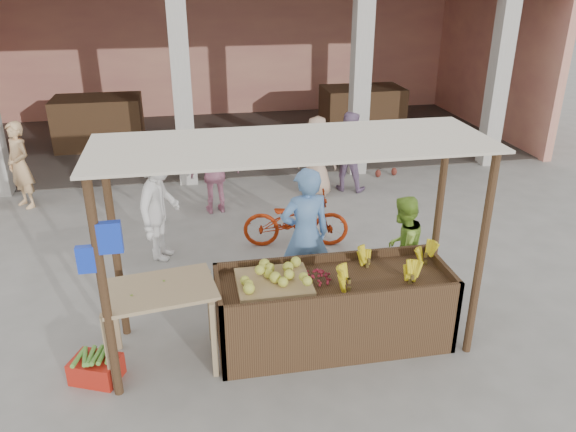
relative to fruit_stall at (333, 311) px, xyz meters
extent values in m
plane|color=slate|center=(-0.50, 0.00, -0.40)|extent=(60.00, 60.00, 0.00)
cube|color=#E39877|center=(-0.50, 11.40, 1.60)|extent=(14.00, 0.20, 4.00)
cube|color=#E39877|center=(6.40, 8.50, 1.60)|extent=(0.20, 6.00, 4.00)
cube|color=beige|center=(-1.50, 5.65, 1.60)|extent=(0.35, 0.35, 4.00)
cube|color=beige|center=(2.00, 5.65, 1.60)|extent=(0.35, 0.35, 4.00)
cube|color=beige|center=(5.00, 5.65, 1.60)|extent=(0.35, 0.35, 4.00)
cube|color=#4B331E|center=(-3.50, 8.50, 0.20)|extent=(2.00, 1.20, 1.20)
cube|color=#4B331E|center=(3.00, 8.50, 0.20)|extent=(2.00, 1.20, 1.20)
cube|color=#4B331E|center=(0.00, 0.00, 0.00)|extent=(2.60, 0.95, 0.80)
cylinder|color=#4B331E|center=(-2.35, -0.45, 0.78)|extent=(0.09, 0.09, 2.35)
cylinder|color=#4B331E|center=(1.45, -0.45, 0.78)|extent=(0.09, 0.09, 2.35)
cylinder|color=#4B331E|center=(-2.35, 0.60, 0.78)|extent=(0.09, 0.09, 2.35)
cylinder|color=#4B331E|center=(1.45, 0.60, 0.78)|extent=(0.09, 0.09, 2.35)
cube|color=beige|center=(-0.45, 0.08, 1.97)|extent=(4.00, 1.35, 0.03)
cube|color=#1736C4|center=(-2.23, -0.45, 1.35)|extent=(0.22, 0.08, 0.30)
cube|color=#1736C4|center=(-2.45, -0.45, 1.15)|extent=(0.18, 0.07, 0.26)
cube|color=#A38454|center=(-0.67, 0.04, 0.43)|extent=(0.80, 0.69, 0.06)
ellipsoid|color=yellow|center=(-0.67, 0.04, 0.53)|extent=(0.68, 0.60, 0.15)
ellipsoid|color=maroon|center=(-0.18, 0.06, 0.47)|extent=(0.41, 0.34, 0.13)
cube|color=tan|center=(-1.88, -0.02, 0.51)|extent=(1.25, 0.93, 0.04)
cube|color=tan|center=(-2.41, -0.35, 0.05)|extent=(0.06, 0.06, 0.89)
cube|color=tan|center=(-1.36, -0.35, 0.05)|extent=(0.06, 0.06, 0.89)
cube|color=tan|center=(-2.41, 0.31, 0.05)|extent=(0.06, 0.06, 0.89)
cube|color=tan|center=(-1.36, 0.31, 0.05)|extent=(0.06, 0.06, 0.89)
cube|color=red|center=(-2.59, -0.19, -0.27)|extent=(0.58, 0.51, 0.25)
ellipsoid|color=maroon|center=(2.35, 5.23, -0.08)|extent=(0.46, 0.46, 0.63)
ellipsoid|color=maroon|center=(2.72, 5.28, -0.08)|extent=(0.46, 0.46, 0.63)
imported|color=#5A88C5|center=(-0.11, 1.00, 0.55)|extent=(0.77, 0.61, 1.90)
imported|color=#8ABC39|center=(1.10, 0.81, 0.33)|extent=(0.81, 0.73, 1.46)
imported|color=maroon|center=(0.07, 2.49, 0.04)|extent=(0.84, 1.76, 0.88)
imported|color=silver|center=(-1.93, 2.45, 0.53)|extent=(0.98, 1.32, 1.85)
imported|color=#C87B95|center=(-1.04, 4.04, 0.37)|extent=(0.96, 0.60, 1.53)
imported|color=tan|center=(0.87, 4.52, 0.44)|extent=(0.93, 0.75, 1.67)
imported|color=#E0AE76|center=(-4.41, 4.93, 0.41)|extent=(0.75, 0.75, 1.62)
imported|color=gray|center=(1.52, 4.69, 0.44)|extent=(0.94, 0.79, 1.67)
camera|label=1|loc=(-1.49, -5.18, 3.56)|focal=35.00mm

